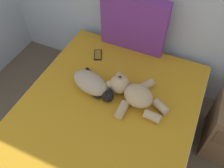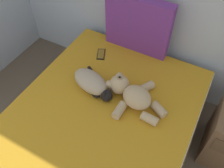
{
  "view_description": "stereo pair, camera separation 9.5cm",
  "coord_description": "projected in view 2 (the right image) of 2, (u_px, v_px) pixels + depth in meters",
  "views": [
    {
      "loc": [
        2.06,
        2.36,
        2.1
      ],
      "look_at": [
        1.53,
        3.55,
        0.57
      ],
      "focal_mm": 38.13,
      "sensor_mm": 36.0,
      "label": 1
    },
    {
      "loc": [
        2.15,
        2.4,
        2.1
      ],
      "look_at": [
        1.53,
        3.55,
        0.57
      ],
      "focal_mm": 38.13,
      "sensor_mm": 36.0,
      "label": 2
    }
  ],
  "objects": [
    {
      "name": "patterned_cushion",
      "position": [
        138.0,
        25.0,
        2.18
      ],
      "size": [
        0.62,
        0.11,
        0.54
      ],
      "color": "#72338C",
      "rests_on": "bed"
    },
    {
      "name": "cat",
      "position": [
        92.0,
        83.0,
        1.98
      ],
      "size": [
        0.42,
        0.33,
        0.15
      ],
      "color": "tan",
      "rests_on": "bed"
    },
    {
      "name": "cell_phone",
      "position": [
        101.0,
        54.0,
        2.31
      ],
      "size": [
        0.13,
        0.16,
        0.01
      ],
      "color": "black",
      "rests_on": "bed"
    },
    {
      "name": "bed",
      "position": [
        97.0,
        137.0,
        2.03
      ],
      "size": [
        1.44,
        1.98,
        0.53
      ],
      "color": "brown",
      "rests_on": "ground_plane"
    },
    {
      "name": "teddy_bear",
      "position": [
        132.0,
        94.0,
        1.9
      ],
      "size": [
        0.55,
        0.46,
        0.18
      ],
      "color": "tan",
      "rests_on": "bed"
    }
  ]
}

